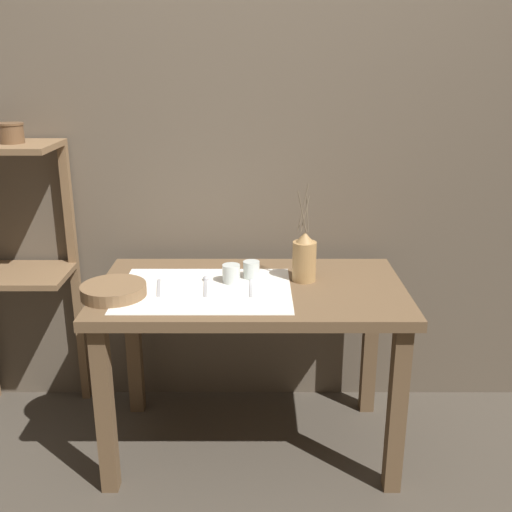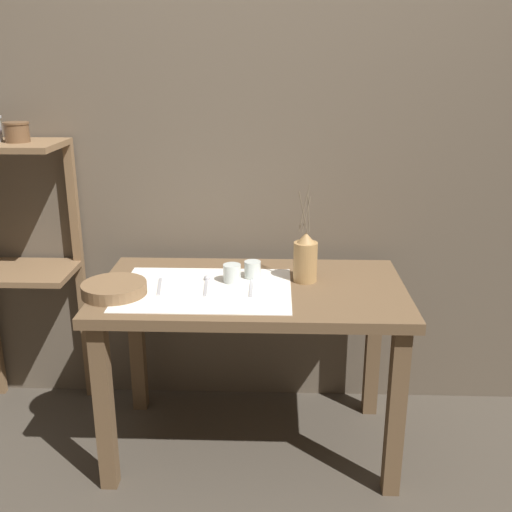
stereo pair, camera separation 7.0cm
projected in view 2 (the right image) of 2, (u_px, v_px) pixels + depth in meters
ground_plane at (252, 444)px, 2.48m from camera, size 12.00×12.00×0.00m
stone_wall_back at (256, 138)px, 2.52m from camera, size 7.00×0.06×2.40m
wooden_table at (252, 311)px, 2.29m from camera, size 1.16×0.65×0.70m
wooden_shelf_unit at (18, 232)px, 2.51m from camera, size 0.47×0.31×1.21m
linen_cloth at (205, 289)px, 2.22m from camera, size 0.64×0.46×0.00m
pitcher_with_flowers at (305, 259)px, 2.29m from camera, size 0.09×0.09×0.38m
wooden_bowl at (114, 289)px, 2.17m from camera, size 0.24×0.24×0.05m
glass_tumbler_near at (232, 273)px, 2.28m from camera, size 0.07×0.07×0.07m
glass_tumbler_far at (251, 270)px, 2.33m from camera, size 0.06×0.06×0.07m
fork_inner at (160, 286)px, 2.24m from camera, size 0.04×0.18×0.00m
spoon_inner at (206, 282)px, 2.29m from camera, size 0.03×0.19×0.02m
knife_center at (253, 288)px, 2.23m from camera, size 0.01×0.18×0.00m
metal_pot_small at (17, 131)px, 2.34m from camera, size 0.10×0.10×0.08m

